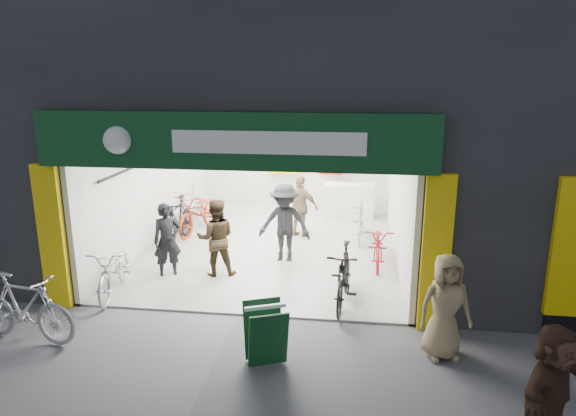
% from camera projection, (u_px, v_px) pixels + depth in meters
% --- Properties ---
extents(ground, '(60.00, 60.00, 0.00)m').
position_uv_depth(ground, '(238.00, 316.00, 8.89)').
color(ground, '#56565B').
rests_on(ground, ground).
extents(building, '(17.00, 10.27, 8.00)m').
position_uv_depth(building, '(316.00, 63.00, 12.45)').
color(building, '#232326').
rests_on(building, ground).
extents(bike_left_front, '(0.95, 1.92, 0.97)m').
position_uv_depth(bike_left_front, '(114.00, 270.00, 9.66)').
color(bike_left_front, '#BCBDC1').
rests_on(bike_left_front, ground).
extents(bike_left_midfront, '(0.55, 1.93, 1.16)m').
position_uv_depth(bike_left_midfront, '(178.00, 221.00, 12.48)').
color(bike_left_midfront, black).
rests_on(bike_left_midfront, ground).
extents(bike_left_midback, '(1.03, 2.15, 1.09)m').
position_uv_depth(bike_left_midback, '(199.00, 213.00, 13.39)').
color(bike_left_midback, '#99250D').
rests_on(bike_left_midback, ground).
extents(bike_left_back, '(0.67, 1.87, 1.10)m').
position_uv_depth(bike_left_back, '(189.00, 207.00, 13.94)').
color(bike_left_back, '#BABBBF').
rests_on(bike_left_back, ground).
extents(bike_right_front, '(0.67, 1.88, 1.11)m').
position_uv_depth(bike_right_front, '(344.00, 276.00, 9.18)').
color(bike_right_front, black).
rests_on(bike_right_front, ground).
extents(bike_right_mid, '(0.65, 1.74, 0.90)m').
position_uv_depth(bike_right_mid, '(378.00, 245.00, 11.13)').
color(bike_right_mid, maroon).
rests_on(bike_right_mid, ground).
extents(bike_right_back, '(0.56, 1.72, 1.02)m').
position_uv_depth(bike_right_back, '(360.00, 221.00, 12.75)').
color(bike_right_back, '#A2A1A6').
rests_on(bike_right_back, ground).
extents(parked_bike, '(1.90, 0.80, 1.11)m').
position_uv_depth(parked_bike, '(24.00, 308.00, 7.95)').
color(parked_bike, '#AFAFB4').
rests_on(parked_bike, ground).
extents(customer_a, '(0.67, 0.60, 1.55)m').
position_uv_depth(customer_a, '(167.00, 241.00, 10.42)').
color(customer_a, black).
rests_on(customer_a, ground).
extents(customer_b, '(0.92, 0.80, 1.63)m').
position_uv_depth(customer_b, '(216.00, 238.00, 10.44)').
color(customer_b, '#392A1A').
rests_on(customer_b, ground).
extents(customer_c, '(1.19, 0.74, 1.77)m').
position_uv_depth(customer_c, '(284.00, 223.00, 11.22)').
color(customer_c, black).
rests_on(customer_c, ground).
extents(customer_d, '(1.02, 0.68, 1.61)m').
position_uv_depth(customer_d, '(301.00, 207.00, 12.91)').
color(customer_d, '#7C6448').
rests_on(customer_d, ground).
extents(pedestrian_near, '(0.88, 0.67, 1.60)m').
position_uv_depth(pedestrian_near, '(445.00, 307.00, 7.43)').
color(pedestrian_near, '#907D54').
rests_on(pedestrian_near, ground).
extents(pedestrian_far, '(1.32, 1.31, 1.52)m').
position_uv_depth(pedestrian_far, '(551.00, 390.00, 5.54)').
color(pedestrian_far, '#3D271B').
rests_on(pedestrian_far, ground).
extents(sandwich_board, '(0.74, 0.75, 0.87)m').
position_uv_depth(sandwich_board, '(266.00, 333.00, 7.34)').
color(sandwich_board, '#0F3D1B').
rests_on(sandwich_board, ground).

